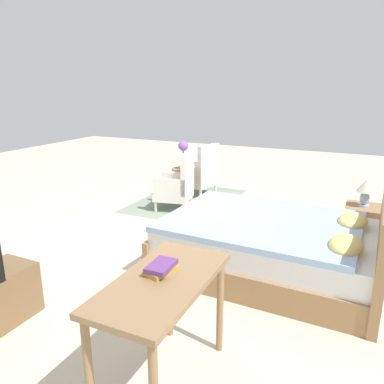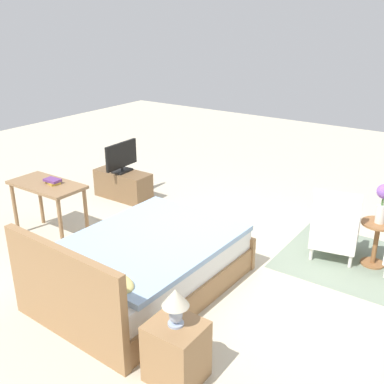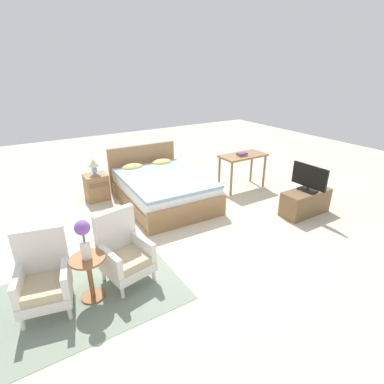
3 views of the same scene
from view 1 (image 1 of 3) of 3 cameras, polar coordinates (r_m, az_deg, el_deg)
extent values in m
plane|color=beige|center=(4.61, -0.76, -8.73)|extent=(16.00, 16.00, 0.00)
cube|color=gray|center=(6.49, -0.82, -1.28)|extent=(2.10, 1.50, 0.01)
cube|color=#997047|center=(4.13, 11.51, -9.97)|extent=(1.58, 2.23, 0.28)
cube|color=white|center=(4.02, 11.72, -6.63)|extent=(1.51, 2.14, 0.24)
cube|color=#93B2D6|center=(3.99, 10.63, -4.45)|extent=(1.55, 1.97, 0.06)
cube|color=#997047|center=(3.88, 26.95, -7.67)|extent=(1.53, 0.13, 0.96)
cube|color=#997047|center=(4.46, -1.68, -6.75)|extent=(1.53, 0.11, 0.40)
ellipsoid|color=#DBC670|center=(4.16, 23.30, -4.06)|extent=(0.45, 0.30, 0.14)
ellipsoid|color=#DBC670|center=(3.53, 22.41, -7.47)|extent=(0.45, 0.30, 0.14)
cylinder|color=white|center=(7.19, 0.55, 1.14)|extent=(0.04, 0.04, 0.16)
cylinder|color=white|center=(6.84, -1.79, 0.36)|extent=(0.04, 0.04, 0.16)
cylinder|color=white|center=(6.93, 3.57, 0.54)|extent=(0.04, 0.04, 0.16)
cylinder|color=white|center=(6.56, 1.30, -0.30)|extent=(0.04, 0.04, 0.16)
cube|color=white|center=(6.84, 0.91, 1.58)|extent=(0.65, 0.65, 0.12)
cube|color=#C6B289|center=(6.81, 0.92, 2.48)|extent=(0.59, 0.59, 0.10)
cube|color=white|center=(6.62, 2.52, 4.47)|extent=(0.54, 0.20, 0.64)
cube|color=white|center=(6.98, 2.08, 3.47)|extent=(0.18, 0.52, 0.26)
cube|color=white|center=(6.61, -0.31, 2.78)|extent=(0.18, 0.52, 0.26)
cylinder|color=white|center=(6.33, -4.20, -0.95)|extent=(0.04, 0.04, 0.16)
cylinder|color=white|center=(5.92, -5.56, -2.21)|extent=(0.04, 0.04, 0.16)
cylinder|color=white|center=(6.21, -0.15, -1.25)|extent=(0.04, 0.04, 0.16)
cylinder|color=white|center=(5.79, -1.25, -2.55)|extent=(0.04, 0.04, 0.16)
cube|color=white|center=(6.02, -2.81, -0.45)|extent=(0.64, 0.64, 0.12)
cube|color=#C6B289|center=(5.99, -2.82, 0.56)|extent=(0.58, 0.58, 0.10)
cube|color=white|center=(5.86, -0.70, 2.97)|extent=(0.55, 0.18, 0.64)
cube|color=white|center=(6.18, -2.21, 1.84)|extent=(0.17, 0.52, 0.26)
cube|color=white|center=(5.75, -3.50, 0.73)|extent=(0.17, 0.52, 0.26)
cylinder|color=#936038|center=(6.51, -1.30, -1.14)|extent=(0.28, 0.28, 0.03)
cylinder|color=#936038|center=(6.43, -1.31, 1.13)|extent=(0.06, 0.06, 0.51)
cylinder|color=#936038|center=(6.37, -1.32, 3.45)|extent=(0.40, 0.40, 0.02)
cylinder|color=silver|center=(6.35, -1.33, 4.53)|extent=(0.11, 0.11, 0.22)
cylinder|color=#477538|center=(6.32, -1.34, 5.95)|extent=(0.02, 0.02, 0.10)
sphere|color=#8956B7|center=(6.30, -1.35, 7.05)|extent=(0.17, 0.17, 0.17)
cube|color=#997047|center=(4.99, 24.34, -4.90)|extent=(0.44, 0.40, 0.53)
cube|color=brown|center=(4.96, 22.12, -3.46)|extent=(0.37, 0.01, 0.09)
cylinder|color=#9EADC6|center=(4.91, 24.70, -1.87)|extent=(0.13, 0.13, 0.02)
ellipsoid|color=#9EADC6|center=(4.88, 24.82, -0.86)|extent=(0.11, 0.11, 0.16)
cone|color=beige|center=(4.85, 25.03, 0.90)|extent=(0.22, 0.22, 0.15)
cylinder|color=#8E6B47|center=(3.01, -3.46, -15.15)|extent=(0.05, 0.05, 0.74)
cylinder|color=#8E6B47|center=(2.39, -15.43, -25.27)|extent=(0.05, 0.05, 0.74)
cylinder|color=#8E6B47|center=(2.86, 4.29, -16.98)|extent=(0.05, 0.05, 0.74)
cube|color=#8E6B47|center=(2.37, -4.60, -13.52)|extent=(1.04, 0.52, 0.04)
cube|color=#B79333|center=(2.43, -4.69, -11.82)|extent=(0.24, 0.17, 0.03)
cube|color=#66387A|center=(2.42, -4.71, -11.16)|extent=(0.22, 0.15, 0.03)
camera|label=2|loc=(6.97, 47.92, 18.33)|focal=42.00mm
camera|label=3|loc=(8.40, -19.71, 19.42)|focal=28.00mm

